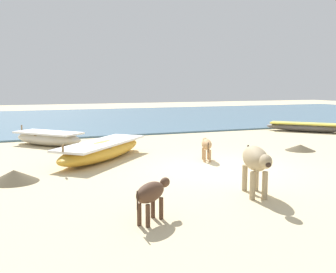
# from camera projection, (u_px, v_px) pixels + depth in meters

# --- Properties ---
(ground) EXTENTS (80.00, 80.00, 0.00)m
(ground) POSITION_uv_depth(u_px,v_px,m) (222.00, 169.00, 10.92)
(ground) COLOR beige
(sea_water) EXTENTS (60.00, 20.00, 0.08)m
(sea_water) POSITION_uv_depth(u_px,v_px,m) (95.00, 118.00, 27.26)
(sea_water) COLOR slate
(sea_water) RESTS_ON ground
(fishing_boat_0) EXTENTS (2.87, 3.04, 0.74)m
(fishing_boat_0) POSITION_uv_depth(u_px,v_px,m) (48.00, 138.00, 15.16)
(fishing_boat_0) COLOR beige
(fishing_boat_0) RESTS_ON ground
(fishing_boat_3) EXTENTS (3.48, 3.69, 0.64)m
(fishing_boat_3) POSITION_uv_depth(u_px,v_px,m) (308.00, 127.00, 19.57)
(fishing_boat_3) COLOR #5B5651
(fishing_boat_3) RESTS_ON ground
(fishing_boat_4) EXTENTS (3.87, 4.05, 0.77)m
(fishing_boat_4) POSITION_uv_depth(u_px,v_px,m) (102.00, 150.00, 12.23)
(fishing_boat_4) COLOR gold
(fishing_boat_4) RESTS_ON ground
(cow_adult_dun) EXTENTS (0.86, 1.59, 1.06)m
(cow_adult_dun) POSITION_uv_depth(u_px,v_px,m) (256.00, 161.00, 8.17)
(cow_adult_dun) COLOR tan
(cow_adult_dun) RESTS_ON ground
(calf_near_dark) EXTENTS (0.94, 0.83, 0.70)m
(calf_near_dark) POSITION_uv_depth(u_px,v_px,m) (152.00, 193.00, 6.63)
(calf_near_dark) COLOR #4C3323
(calf_near_dark) RESTS_ON ground
(calf_far_tan) EXTENTS (0.57, 1.02, 0.68)m
(calf_far_tan) POSITION_uv_depth(u_px,v_px,m) (206.00, 145.00, 12.07)
(calf_far_tan) COLOR tan
(calf_far_tan) RESTS_ON ground
(debris_pile_0) EXTENTS (1.34, 1.34, 0.30)m
(debris_pile_0) POSITION_uv_depth(u_px,v_px,m) (14.00, 176.00, 9.42)
(debris_pile_0) COLOR brown
(debris_pile_0) RESTS_ON ground
(debris_pile_1) EXTENTS (1.50, 1.50, 0.22)m
(debris_pile_1) POSITION_uv_depth(u_px,v_px,m) (300.00, 148.00, 13.96)
(debris_pile_1) COLOR brown
(debris_pile_1) RESTS_ON ground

